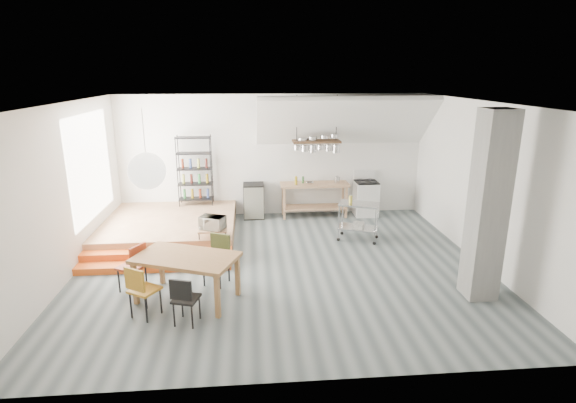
{
  "coord_description": "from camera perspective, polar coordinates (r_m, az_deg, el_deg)",
  "views": [
    {
      "loc": [
        -0.59,
        -8.25,
        3.74
      ],
      "look_at": [
        0.2,
        0.8,
        1.11
      ],
      "focal_mm": 28.0,
      "sensor_mm": 36.0,
      "label": 1
    }
  ],
  "objects": [
    {
      "name": "dining_table",
      "position": [
        7.74,
        -12.82,
        -7.36
      ],
      "size": [
        1.9,
        1.49,
        0.79
      ],
      "rotation": [
        0.0,
        0.0,
        -0.39
      ],
      "color": "olive",
      "rests_on": "ground"
    },
    {
      "name": "stove",
      "position": [
        12.26,
        9.84,
        0.48
      ],
      "size": [
        0.6,
        0.6,
        1.18
      ],
      "color": "white",
      "rests_on": "ground"
    },
    {
      "name": "floor",
      "position": [
        9.08,
        -0.8,
        -8.18
      ],
      "size": [
        8.0,
        8.0,
        0.0
      ],
      "primitive_type": "plane",
      "color": "#4A5456",
      "rests_on": "ground"
    },
    {
      "name": "concrete_column",
      "position": [
        8.08,
        24.05,
        -0.65
      ],
      "size": [
        0.5,
        0.5,
        3.2
      ],
      "primitive_type": "cube",
      "color": "slate",
      "rests_on": "ground"
    },
    {
      "name": "kitchen_counter",
      "position": [
        11.94,
        3.36,
        1.0
      ],
      "size": [
        1.8,
        0.6,
        0.91
      ],
      "color": "#986C4C",
      "rests_on": "ground"
    },
    {
      "name": "wall_left",
      "position": [
        9.18,
        -26.6,
        0.93
      ],
      "size": [
        0.04,
        7.0,
        3.2
      ],
      "primitive_type": "cube",
      "color": "silver",
      "rests_on": "ground"
    },
    {
      "name": "wall_right",
      "position": [
        9.68,
        23.52,
        2.02
      ],
      "size": [
        0.04,
        7.0,
        3.2
      ],
      "primitive_type": "cube",
      "color": "silver",
      "rests_on": "ground"
    },
    {
      "name": "microwave",
      "position": [
        9.53,
        -9.58,
        -2.66
      ],
      "size": [
        0.59,
        0.51,
        0.28
      ],
      "primitive_type": "imported",
      "rotation": [
        0.0,
        0.0,
        -0.4
      ],
      "color": "beige",
      "rests_on": "microwave_shelf"
    },
    {
      "name": "step_upper",
      "position": [
        9.56,
        -16.2,
        -6.68
      ],
      "size": [
        3.0,
        0.35,
        0.27
      ],
      "primitive_type": "cube",
      "color": "#E45B1A",
      "rests_on": "ground"
    },
    {
      "name": "step_lower",
      "position": [
        9.27,
        -16.57,
        -7.89
      ],
      "size": [
        3.0,
        0.35,
        0.13
      ],
      "primitive_type": "cube",
      "color": "#E45B1A",
      "rests_on": "ground"
    },
    {
      "name": "chair_black",
      "position": [
        7.09,
        -13.06,
        -11.71
      ],
      "size": [
        0.45,
        0.45,
        0.8
      ],
      "rotation": [
        0.0,
        0.0,
        2.85
      ],
      "color": "black",
      "rests_on": "ground"
    },
    {
      "name": "platform",
      "position": [
        11.01,
        -14.69,
        -3.15
      ],
      "size": [
        3.0,
        3.0,
        0.4
      ],
      "primitive_type": "cube",
      "color": "#986C4C",
      "rests_on": "ground"
    },
    {
      "name": "chair_mustard",
      "position": [
        7.44,
        -18.18,
        -10.33
      ],
      "size": [
        0.55,
        0.55,
        0.88
      ],
      "rotation": [
        0.0,
        0.0,
        2.58
      ],
      "color": "#B97E1F",
      "rests_on": "ground"
    },
    {
      "name": "window_pane",
      "position": [
        10.5,
        -23.75,
        4.14
      ],
      "size": [
        0.02,
        2.5,
        2.2
      ],
      "primitive_type": "cube",
      "color": "white",
      "rests_on": "wall_left"
    },
    {
      "name": "wall_back",
      "position": [
        11.96,
        -2.05,
        5.83
      ],
      "size": [
        8.0,
        0.04,
        3.2
      ],
      "primitive_type": "cube",
      "color": "silver",
      "rests_on": "ground"
    },
    {
      "name": "chair_red",
      "position": [
        8.33,
        -18.94,
        -7.46
      ],
      "size": [
        0.55,
        0.55,
        0.88
      ],
      "rotation": [
        0.0,
        0.0,
        -2.07
      ],
      "color": "#A93618",
      "rests_on": "ground"
    },
    {
      "name": "microwave_shelf",
      "position": [
        9.58,
        -9.54,
        -3.54
      ],
      "size": [
        0.6,
        0.4,
        0.16
      ],
      "color": "#986C4C",
      "rests_on": "platform"
    },
    {
      "name": "paper_lantern",
      "position": [
        7.6,
        -17.46,
        3.72
      ],
      "size": [
        0.6,
        0.6,
        0.6
      ],
      "primitive_type": "sphere",
      "color": "white",
      "rests_on": "ceiling"
    },
    {
      "name": "pot_rack",
      "position": [
        11.44,
        3.77,
        7.25
      ],
      "size": [
        1.2,
        0.5,
        1.43
      ],
      "color": "#42281A",
      "rests_on": "ceiling"
    },
    {
      "name": "slope_ceiling",
      "position": [
        11.46,
        7.22,
        10.07
      ],
      "size": [
        4.4,
        1.44,
        1.32
      ],
      "primitive_type": "cube",
      "rotation": [
        -0.73,
        0.0,
        0.0
      ],
      "color": "white",
      "rests_on": "wall_back"
    },
    {
      "name": "mini_fridge",
      "position": [
        11.91,
        -4.36,
        0.11
      ],
      "size": [
        0.54,
        0.54,
        0.92
      ],
      "primitive_type": "cube",
      "color": "black",
      "rests_on": "ground"
    },
    {
      "name": "ceiling",
      "position": [
        8.29,
        -0.89,
        12.42
      ],
      "size": [
        8.0,
        7.0,
        0.02
      ],
      "primitive_type": "cube",
      "color": "white",
      "rests_on": "wall_back"
    },
    {
      "name": "rolling_cart",
      "position": [
        10.37,
        8.95,
        -1.86
      ],
      "size": [
        1.0,
        0.79,
        0.88
      ],
      "rotation": [
        0.0,
        0.0,
        -0.39
      ],
      "color": "silver",
      "rests_on": "ground"
    },
    {
      "name": "wire_shelving",
      "position": [
        11.79,
        -11.75,
        4.0
      ],
      "size": [
        0.88,
        0.38,
        1.8
      ],
      "color": "black",
      "rests_on": "platform"
    },
    {
      "name": "chair_olive",
      "position": [
        8.31,
        -8.91,
        -6.69
      ],
      "size": [
        0.55,
        0.55,
        0.9
      ],
      "rotation": [
        0.0,
        0.0,
        -0.46
      ],
      "color": "#4D5628",
      "rests_on": "ground"
    },
    {
      "name": "bowl",
      "position": [
        11.79,
        2.79,
        2.37
      ],
      "size": [
        0.21,
        0.21,
        0.05
      ],
      "primitive_type": "imported",
      "rotation": [
        0.0,
        0.0,
        -0.0
      ],
      "color": "silver",
      "rests_on": "kitchen_counter"
    }
  ]
}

